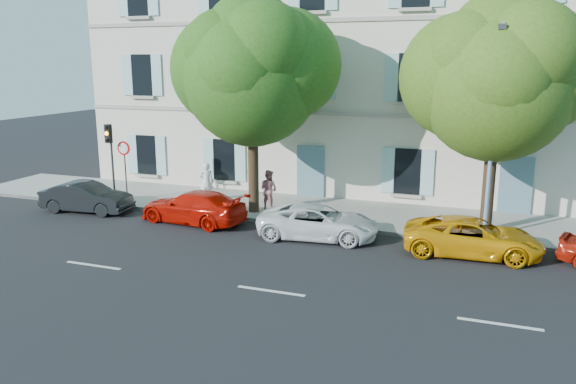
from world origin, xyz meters
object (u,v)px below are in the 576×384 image
at_px(car_dark_sedan, 87,197).
at_px(road_sign, 124,158).
at_px(car_white_coupe, 318,222).
at_px(traffic_light, 110,146).
at_px(pedestrian_a, 207,182).
at_px(car_red_coupe, 193,207).
at_px(street_lamp, 494,121).
at_px(pedestrian_b, 269,190).
at_px(tree_right, 497,86).
at_px(car_yellow_supercar, 473,237).
at_px(tree_left, 252,78).

distance_m(car_dark_sedan, road_sign, 2.38).
distance_m(car_white_coupe, traffic_light, 10.36).
bearing_deg(pedestrian_a, car_red_coupe, 80.38).
bearing_deg(car_red_coupe, traffic_light, -98.27).
bearing_deg(car_dark_sedan, road_sign, -30.25).
xyz_separation_m(street_lamp, pedestrian_b, (-8.67, 1.16, -3.31)).
bearing_deg(pedestrian_b, pedestrian_a, 5.87).
bearing_deg(street_lamp, tree_right, 89.06).
relative_size(car_yellow_supercar, road_sign, 1.65).
xyz_separation_m(tree_right, pedestrian_b, (-8.69, 0.22, -4.43)).
xyz_separation_m(car_white_coupe, pedestrian_b, (-2.99, 2.70, 0.39)).
distance_m(road_sign, pedestrian_a, 3.74).
xyz_separation_m(traffic_light, road_sign, (0.53, 0.26, -0.55)).
relative_size(car_red_coupe, car_yellow_supercar, 0.99).
bearing_deg(pedestrian_b, car_dark_sedan, 33.88).
relative_size(tree_left, road_sign, 3.15).
relative_size(car_white_coupe, tree_left, 0.51).
height_order(tree_right, pedestrian_b, tree_right).
xyz_separation_m(pedestrian_a, pedestrian_b, (3.19, -0.50, -0.01)).
bearing_deg(car_dark_sedan, car_white_coupe, -95.74).
bearing_deg(car_white_coupe, car_yellow_supercar, -96.14).
xyz_separation_m(car_dark_sedan, pedestrian_b, (7.31, 2.53, 0.35)).
xyz_separation_m(car_red_coupe, pedestrian_b, (2.25, 2.43, 0.35)).
distance_m(car_red_coupe, car_yellow_supercar, 10.57).
bearing_deg(traffic_light, tree_right, 3.19).
bearing_deg(pedestrian_a, car_white_coupe, 125.29).
height_order(car_dark_sedan, pedestrian_a, pedestrian_a).
bearing_deg(traffic_light, car_yellow_supercar, -6.06).
distance_m(car_dark_sedan, tree_right, 16.86).
bearing_deg(pedestrian_a, tree_right, 149.20).
bearing_deg(car_yellow_supercar, street_lamp, -15.52).
bearing_deg(pedestrian_a, street_lamp, 144.73).
bearing_deg(tree_left, pedestrian_a, 158.85).
relative_size(car_red_coupe, pedestrian_b, 2.63).
height_order(road_sign, street_lamp, street_lamp).
height_order(tree_right, pedestrian_a, tree_right).
distance_m(car_yellow_supercar, tree_left, 10.32).
height_order(car_red_coupe, street_lamp, street_lamp).
height_order(car_red_coupe, pedestrian_b, pedestrian_b).
bearing_deg(car_red_coupe, car_white_coupe, 94.42).
relative_size(tree_left, tree_right, 1.04).
height_order(car_red_coupe, tree_right, tree_right).
distance_m(tree_right, pedestrian_b, 9.75).
xyz_separation_m(car_yellow_supercar, road_sign, (-14.82, 1.89, 1.48)).
xyz_separation_m(car_yellow_supercar, tree_right, (0.37, 2.51, 4.80)).
height_order(tree_left, pedestrian_b, tree_left).
relative_size(street_lamp, pedestrian_b, 4.35).
bearing_deg(road_sign, car_dark_sedan, -115.47).
bearing_deg(car_red_coupe, pedestrian_b, 144.57).
relative_size(car_dark_sedan, car_white_coupe, 0.89).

